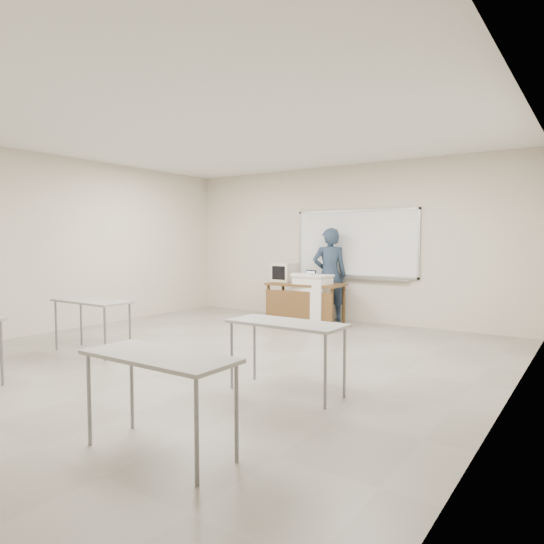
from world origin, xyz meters
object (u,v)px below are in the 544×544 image
Objects in this scene: whiteboard at (355,244)px; keyboard at (302,274)px; instructor_desk at (303,295)px; laptop at (306,279)px; presenter at (330,275)px; mouse at (316,282)px; crt_monitor at (285,272)px; podium at (312,299)px.

whiteboard reaches higher than keyboard.
keyboard reaches higher than instructor_desk.
laptop is at bearing -147.32° from whiteboard.
laptop is 0.76× the size of keyboard.
instructor_desk is 0.70m from presenter.
mouse is at bearing 43.68° from presenter.
laptop is at bearing 1.05° from presenter.
crt_monitor reaches higher than keyboard.
instructor_desk is 3.39× the size of keyboard.
podium is at bearing -14.10° from crt_monitor.
whiteboard reaches higher than presenter.
instructor_desk is at bearing 109.20° from keyboard.
crt_monitor is (-1.25, -0.54, -0.55)m from whiteboard.
mouse is 0.06× the size of presenter.
whiteboard is 1.23m from keyboard.
whiteboard reaches higher than crt_monitor.
whiteboard is 24.92× the size of mouse.
instructor_desk is at bearing -173.70° from podium.
crt_monitor is at bearing 144.54° from keyboard.
instructor_desk is (-0.70, -0.78, -0.94)m from whiteboard.
podium is at bearing -78.69° from mouse.
crt_monitor is 0.25× the size of presenter.
instructor_desk is 1.53× the size of podium.
whiteboard is 7.79× the size of laptop.
presenter is at bearing 64.96° from keyboard.
podium is 0.34m from mouse.
instructor_desk is at bearing -20.67° from crt_monitor.
mouse is at bearing 55.41° from keyboard.
mouse is at bearing 93.02° from podium.
presenter is (0.08, 0.53, 0.43)m from podium.
crt_monitor is 0.88m from presenter.
whiteboard reaches higher than laptop.
whiteboard is at bearing 55.98° from laptop.
laptop is at bearing 105.75° from instructor_desk.
mouse is (0.75, -0.08, -0.16)m from crt_monitor.
crt_monitor is 1.41× the size of laptop.
crt_monitor reaches higher than podium.
keyboard is at bearing 35.99° from presenter.
laptop is 0.32m from mouse.
crt_monitor reaches higher than mouse.
keyboard is at bearing -44.89° from laptop.
crt_monitor is at bearing 166.29° from podium.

